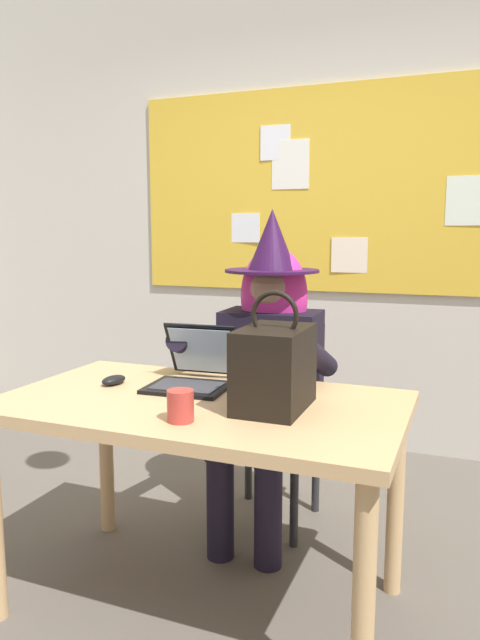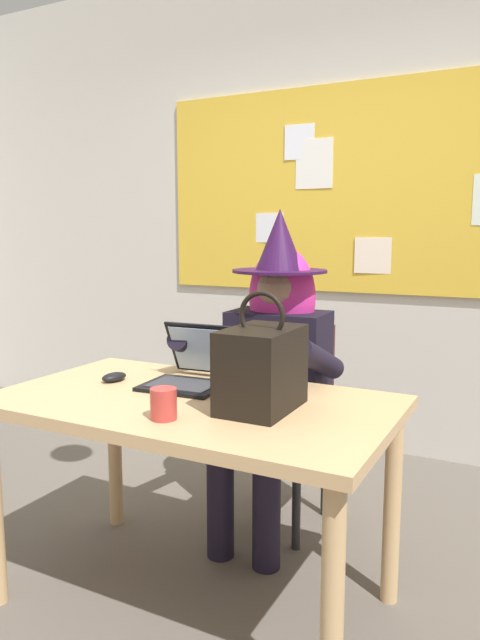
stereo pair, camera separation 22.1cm
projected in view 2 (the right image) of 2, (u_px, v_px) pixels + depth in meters
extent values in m
plane|color=#5B544C|center=(180.00, 624.00, 1.97)|extent=(24.00, 24.00, 0.00)
cube|color=beige|center=(356.00, 204.00, 3.47)|extent=(6.33, 0.10, 2.94)
cube|color=gold|center=(353.00, 189.00, 3.40)|extent=(2.40, 0.02, 1.20)
cube|color=white|center=(314.00, 164.00, 3.47)|extent=(0.23, 0.01, 0.29)
cube|color=white|center=(299.00, 142.00, 3.50)|extent=(0.19, 0.01, 0.20)
cube|color=#F4E0C6|center=(373.00, 255.00, 3.39)|extent=(0.21, 0.01, 0.21)
cube|color=white|center=(267.00, 228.00, 3.66)|extent=(0.22, 0.02, 0.18)
cube|color=tan|center=(192.00, 404.00, 1.98)|extent=(1.35, 0.78, 0.04)
cylinder|color=tan|center=(332.00, 613.00, 1.48)|extent=(0.06, 0.06, 0.71)
cylinder|color=tan|center=(115.00, 448.00, 2.60)|extent=(0.06, 0.06, 0.71)
cylinder|color=tan|center=(392.00, 507.00, 2.04)|extent=(0.06, 0.06, 0.71)
cube|color=#4C1E19|center=(277.00, 432.00, 2.60)|extent=(0.43, 0.43, 0.04)
cube|color=#4C1E19|center=(294.00, 370.00, 2.73)|extent=(0.38, 0.05, 0.45)
cylinder|color=#262628|center=(296.00, 503.00, 2.41)|extent=(0.04, 0.04, 0.40)
cylinder|color=#262628|center=(225.00, 486.00, 2.57)|extent=(0.04, 0.04, 0.40)
cylinder|color=#262628|center=(325.00, 473.00, 2.70)|extent=(0.04, 0.04, 0.40)
cylinder|color=#262628|center=(259.00, 460.00, 2.86)|extent=(0.04, 0.04, 0.40)
cylinder|color=black|center=(266.00, 514.00, 2.27)|extent=(0.11, 0.11, 0.44)
cylinder|color=black|center=(220.00, 504.00, 2.35)|extent=(0.11, 0.11, 0.44)
cylinder|color=black|center=(283.00, 438.00, 2.38)|extent=(0.16, 0.43, 0.15)
cylinder|color=black|center=(238.00, 431.00, 2.47)|extent=(0.16, 0.43, 0.15)
cube|color=black|center=(279.00, 370.00, 2.58)|extent=(0.43, 0.27, 0.52)
cylinder|color=black|center=(318.00, 360.00, 2.25)|extent=(0.11, 0.47, 0.24)
cylinder|color=black|center=(204.00, 349.00, 2.46)|extent=(0.11, 0.47, 0.24)
sphere|color=#A37A60|center=(280.00, 288.00, 2.53)|extent=(0.20, 0.20, 0.20)
ellipsoid|color=#D82D8C|center=(282.00, 297.00, 2.56)|extent=(0.31, 0.23, 0.44)
cylinder|color=#2D0F38|center=(280.00, 271.00, 2.52)|extent=(0.41, 0.41, 0.01)
cone|color=#2D0F38|center=(280.00, 240.00, 2.50)|extent=(0.21, 0.21, 0.26)
cube|color=black|center=(183.00, 386.00, 2.11)|extent=(0.30, 0.24, 0.01)
cube|color=#333338|center=(183.00, 384.00, 2.11)|extent=(0.25, 0.18, 0.00)
cube|color=black|center=(203.00, 349.00, 2.24)|extent=(0.29, 0.13, 0.21)
cube|color=#99B7E0|center=(202.00, 350.00, 2.24)|extent=(0.25, 0.11, 0.18)
ellipsoid|color=black|center=(114.00, 377.00, 2.21)|extent=(0.08, 0.11, 0.03)
cube|color=black|center=(261.00, 369.00, 1.84)|extent=(0.20, 0.30, 0.26)
torus|color=black|center=(262.00, 316.00, 1.82)|extent=(0.16, 0.02, 0.16)
cylinder|color=#B23833|center=(164.00, 404.00, 1.75)|extent=(0.08, 0.08, 0.09)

